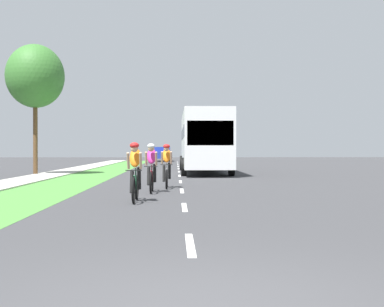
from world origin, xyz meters
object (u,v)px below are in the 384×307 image
at_px(cyclist_distant, 167,166).
at_px(pickup_blue, 162,154).
at_px(bus_white, 204,139).
at_px(suv_black, 196,154).
at_px(street_tree_near, 35,77).
at_px(cyclist_trailing, 152,167).
at_px(cyclist_lead, 135,171).

relative_size(cyclist_distant, pickup_blue, 0.34).
xyz_separation_m(cyclist_distant, bus_white, (2.00, 11.81, 1.17)).
height_order(bus_white, suv_black, bus_white).
relative_size(cyclist_distant, street_tree_near, 0.24).
bearing_deg(cyclist_trailing, suv_black, 85.04).
bearing_deg(cyclist_trailing, street_tree_near, 121.47).
xyz_separation_m(cyclist_lead, pickup_blue, (-0.43, 43.56, 0.02)).
xyz_separation_m(cyclist_trailing, suv_black, (2.69, 30.98, 0.14)).
distance_m(cyclist_distant, bus_white, 12.03).
relative_size(cyclist_lead, cyclist_trailing, 1.00).
distance_m(suv_black, street_tree_near, 22.39).
bearing_deg(pickup_blue, cyclist_trailing, -88.97).
relative_size(cyclist_lead, bus_white, 0.15).
distance_m(cyclist_distant, pickup_blue, 38.94).
bearing_deg(street_tree_near, cyclist_trailing, -58.53).
bearing_deg(suv_black, street_tree_near, -115.77).
height_order(cyclist_trailing, bus_white, bus_white).
bearing_deg(pickup_blue, bus_white, -83.29).
xyz_separation_m(cyclist_lead, street_tree_near, (-6.56, 14.05, 4.54)).
bearing_deg(cyclist_lead, suv_black, 84.96).
distance_m(cyclist_lead, cyclist_trailing, 2.86).
xyz_separation_m(cyclist_trailing, pickup_blue, (-0.73, 40.71, 0.02)).
relative_size(suv_black, pickup_blue, 0.92).
bearing_deg(pickup_blue, street_tree_near, -101.73).
height_order(cyclist_lead, cyclist_trailing, same).
bearing_deg(suv_black, pickup_blue, 109.34).
distance_m(cyclist_distant, street_tree_near, 12.76).
xyz_separation_m(suv_black, pickup_blue, (-3.42, 9.74, -0.12)).
distance_m(cyclist_trailing, suv_black, 31.09).
relative_size(cyclist_trailing, pickup_blue, 0.34).
distance_m(bus_white, pickup_blue, 27.33).
bearing_deg(cyclist_lead, pickup_blue, 90.57).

